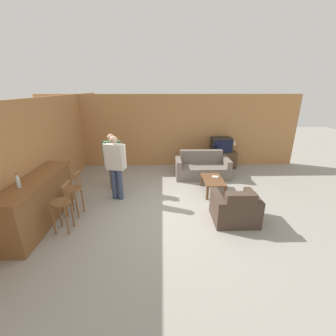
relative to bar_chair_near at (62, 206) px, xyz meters
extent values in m
plane|color=gray|center=(2.30, 0.60, -0.57)|extent=(24.00, 24.00, 0.00)
cube|color=#B27A47|center=(2.30, 4.19, 0.73)|extent=(9.40, 0.08, 2.60)
cube|color=#B27A47|center=(-0.92, 1.89, 0.73)|extent=(0.08, 8.59, 2.60)
cube|color=brown|center=(-0.59, 0.28, -0.07)|extent=(0.47, 2.27, 1.01)
cube|color=brown|center=(-0.59, 0.28, 0.46)|extent=(0.55, 2.33, 0.05)
cylinder|color=brown|center=(-0.01, 0.00, 0.08)|extent=(0.39, 0.39, 0.04)
cylinder|color=brown|center=(-0.14, 0.14, -0.25)|extent=(0.04, 0.04, 0.64)
cylinder|color=brown|center=(-0.15, -0.13, -0.25)|extent=(0.04, 0.04, 0.64)
cylinder|color=brown|center=(0.12, 0.13, -0.25)|extent=(0.04, 0.04, 0.64)
cylinder|color=brown|center=(0.11, -0.14, -0.25)|extent=(0.04, 0.04, 0.64)
cylinder|color=brown|center=(0.15, 0.11, 0.28)|extent=(0.02, 0.02, 0.35)
cylinder|color=brown|center=(0.15, 0.03, 0.28)|extent=(0.02, 0.02, 0.35)
cylinder|color=brown|center=(0.15, -0.04, 0.28)|extent=(0.02, 0.02, 0.35)
cylinder|color=brown|center=(0.14, -0.12, 0.28)|extent=(0.02, 0.02, 0.35)
cube|color=brown|center=(0.15, 0.00, 0.48)|extent=(0.04, 0.32, 0.04)
cylinder|color=brown|center=(-0.01, 0.63, 0.08)|extent=(0.44, 0.44, 0.04)
cylinder|color=brown|center=(-0.13, 0.78, -0.25)|extent=(0.04, 0.04, 0.64)
cylinder|color=brown|center=(-0.17, 0.52, -0.25)|extent=(0.04, 0.04, 0.64)
cylinder|color=brown|center=(0.14, 0.74, -0.25)|extent=(0.04, 0.04, 0.64)
cylinder|color=brown|center=(0.10, 0.47, -0.25)|extent=(0.04, 0.04, 0.64)
cylinder|color=brown|center=(0.16, 0.71, 0.28)|extent=(0.02, 0.02, 0.35)
cylinder|color=brown|center=(0.15, 0.64, 0.28)|extent=(0.02, 0.02, 0.35)
cylinder|color=brown|center=(0.14, 0.56, 0.28)|extent=(0.02, 0.02, 0.35)
cylinder|color=brown|center=(0.13, 0.49, 0.28)|extent=(0.02, 0.02, 0.35)
cube|color=brown|center=(0.14, 0.60, 0.48)|extent=(0.09, 0.33, 0.04)
cube|color=#70665B|center=(3.33, 2.90, -0.37)|extent=(1.42, 0.87, 0.40)
cube|color=#70665B|center=(3.33, 3.22, 0.04)|extent=(1.42, 0.22, 0.43)
cube|color=#70665B|center=(2.54, 2.90, -0.26)|extent=(0.16, 0.87, 0.64)
cube|color=#70665B|center=(4.12, 2.90, -0.26)|extent=(0.16, 0.87, 0.64)
cube|color=#423328|center=(3.61, 0.30, -0.37)|extent=(0.62, 0.82, 0.40)
cube|color=#423328|center=(3.61, 0.00, 0.03)|extent=(0.62, 0.22, 0.41)
cube|color=#423328|center=(4.00, 0.30, -0.26)|extent=(0.16, 0.82, 0.63)
cube|color=#423328|center=(3.22, 0.30, -0.26)|extent=(0.16, 0.82, 0.63)
cube|color=brown|center=(3.44, 1.74, -0.19)|extent=(0.55, 0.97, 0.04)
cube|color=brown|center=(3.21, 1.29, -0.39)|extent=(0.06, 0.06, 0.36)
cube|color=brown|center=(3.68, 1.29, -0.39)|extent=(0.06, 0.06, 0.36)
cube|color=brown|center=(3.21, 2.19, -0.39)|extent=(0.06, 0.06, 0.36)
cube|color=brown|center=(3.68, 2.19, -0.39)|extent=(0.06, 0.06, 0.36)
cube|color=#513823|center=(4.16, 3.83, -0.27)|extent=(1.12, 0.48, 0.61)
cube|color=black|center=(4.16, 3.83, 0.29)|extent=(0.71, 0.50, 0.51)
cube|color=black|center=(4.16, 3.57, 0.29)|extent=(0.64, 0.01, 0.44)
cylinder|color=silver|center=(-0.64, -0.16, 0.58)|extent=(0.07, 0.07, 0.18)
cone|color=silver|center=(-0.64, -0.16, 0.71)|extent=(0.06, 0.06, 0.08)
cylinder|color=black|center=(-0.64, -0.16, 0.76)|extent=(0.02, 0.02, 0.02)
cube|color=#B7AD99|center=(3.53, 1.87, -0.16)|extent=(0.22, 0.21, 0.02)
cylinder|color=brown|center=(4.58, 3.83, 0.04)|extent=(0.16, 0.16, 0.02)
cylinder|color=brown|center=(4.58, 3.83, 0.17)|extent=(0.03, 0.03, 0.23)
cone|color=beige|center=(4.58, 3.83, 0.40)|extent=(0.24, 0.24, 0.21)
cylinder|color=#756B5B|center=(0.69, 2.03, -0.18)|extent=(0.12, 0.12, 0.80)
cylinder|color=#756B5B|center=(0.56, 2.02, -0.18)|extent=(0.12, 0.12, 0.80)
cube|color=#4C754C|center=(0.62, 2.02, 0.54)|extent=(0.41, 0.20, 0.63)
cylinder|color=#4C754C|center=(0.84, 2.05, 0.57)|extent=(0.08, 0.08, 0.58)
cylinder|color=#4C754C|center=(0.41, 2.00, 0.57)|extent=(0.08, 0.08, 0.58)
sphere|color=tan|center=(0.62, 2.02, 0.97)|extent=(0.18, 0.18, 0.18)
cylinder|color=#384260|center=(0.91, 1.38, -0.16)|extent=(0.14, 0.14, 0.84)
cylinder|color=#384260|center=(0.75, 1.42, -0.16)|extent=(0.14, 0.14, 0.84)
cube|color=beige|center=(0.83, 1.40, 0.59)|extent=(0.49, 0.28, 0.66)
cylinder|color=beige|center=(1.07, 1.34, 0.62)|extent=(0.09, 0.09, 0.61)
cylinder|color=beige|center=(0.58, 1.46, 0.62)|extent=(0.09, 0.09, 0.61)
sphere|color=tan|center=(0.83, 1.40, 1.04)|extent=(0.19, 0.19, 0.19)
camera|label=1|loc=(2.03, -4.03, 2.25)|focal=24.00mm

